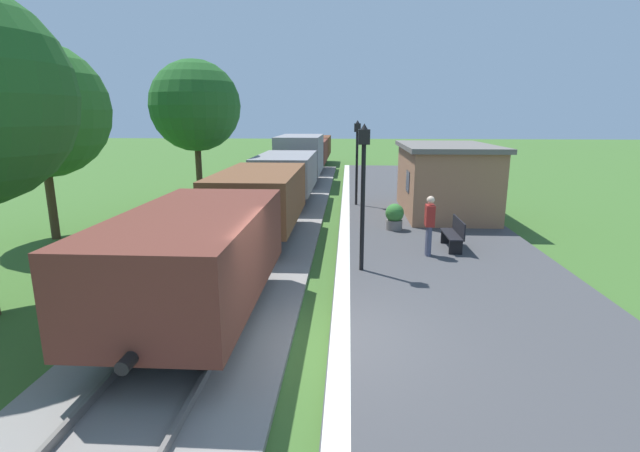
{
  "coord_description": "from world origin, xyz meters",
  "views": [
    {
      "loc": [
        0.5,
        -7.68,
        4.13
      ],
      "look_at": [
        -0.29,
        5.3,
        1.04
      ],
      "focal_mm": 26.13,
      "sensor_mm": 36.0,
      "label": 1
    }
  ],
  "objects_px": {
    "potted_planter": "(394,216)",
    "lamp_post_far": "(357,147)",
    "tree_field_left": "(195,106)",
    "lamp_post_near": "(363,171)",
    "freight_train": "(294,167)",
    "station_hut": "(445,179)",
    "bench_near_hut": "(454,233)",
    "person_waiting": "(429,223)",
    "tree_trackside_far": "(39,110)"
  },
  "relations": [
    {
      "from": "potted_planter",
      "to": "freight_train",
      "type": "bearing_deg",
      "value": 116.55
    },
    {
      "from": "bench_near_hut",
      "to": "lamp_post_far",
      "type": "xyz_separation_m",
      "value": [
        -2.8,
        6.95,
        2.08
      ]
    },
    {
      "from": "bench_near_hut",
      "to": "person_waiting",
      "type": "xyz_separation_m",
      "value": [
        -0.88,
        -0.73,
        0.46
      ]
    },
    {
      "from": "lamp_post_near",
      "to": "tree_trackside_far",
      "type": "relative_size",
      "value": 0.57
    },
    {
      "from": "potted_planter",
      "to": "lamp_post_far",
      "type": "relative_size",
      "value": 0.25
    },
    {
      "from": "potted_planter",
      "to": "lamp_post_near",
      "type": "bearing_deg",
      "value": -105.76
    },
    {
      "from": "potted_planter",
      "to": "station_hut",
      "type": "bearing_deg",
      "value": 53.53
    },
    {
      "from": "bench_near_hut",
      "to": "person_waiting",
      "type": "relative_size",
      "value": 0.88
    },
    {
      "from": "bench_near_hut",
      "to": "tree_field_left",
      "type": "bearing_deg",
      "value": 143.53
    },
    {
      "from": "lamp_post_near",
      "to": "tree_trackside_far",
      "type": "xyz_separation_m",
      "value": [
        -10.4,
        3.45,
        1.5
      ]
    },
    {
      "from": "station_hut",
      "to": "tree_field_left",
      "type": "bearing_deg",
      "value": 169.25
    },
    {
      "from": "station_hut",
      "to": "bench_near_hut",
      "type": "distance_m",
      "value": 5.51
    },
    {
      "from": "potted_planter",
      "to": "lamp_post_far",
      "type": "height_order",
      "value": "lamp_post_far"
    },
    {
      "from": "bench_near_hut",
      "to": "lamp_post_far",
      "type": "height_order",
      "value": "lamp_post_far"
    },
    {
      "from": "freight_train",
      "to": "bench_near_hut",
      "type": "distance_m",
      "value": 12.92
    },
    {
      "from": "freight_train",
      "to": "lamp_post_far",
      "type": "xyz_separation_m",
      "value": [
        3.27,
        -4.43,
        1.35
      ]
    },
    {
      "from": "lamp_post_far",
      "to": "tree_field_left",
      "type": "distance_m",
      "value": 7.46
    },
    {
      "from": "bench_near_hut",
      "to": "tree_field_left",
      "type": "distance_m",
      "value": 13.06
    },
    {
      "from": "person_waiting",
      "to": "lamp_post_far",
      "type": "xyz_separation_m",
      "value": [
        -1.93,
        7.69,
        1.62
      ]
    },
    {
      "from": "person_waiting",
      "to": "potted_planter",
      "type": "xyz_separation_m",
      "value": [
        -0.67,
        3.04,
        -0.46
      ]
    },
    {
      "from": "freight_train",
      "to": "person_waiting",
      "type": "xyz_separation_m",
      "value": [
        5.2,
        -12.11,
        -0.27
      ]
    },
    {
      "from": "station_hut",
      "to": "lamp_post_near",
      "type": "distance_m",
      "value": 8.39
    },
    {
      "from": "station_hut",
      "to": "lamp_post_far",
      "type": "bearing_deg",
      "value": 155.98
    },
    {
      "from": "freight_train",
      "to": "station_hut",
      "type": "height_order",
      "value": "station_hut"
    },
    {
      "from": "freight_train",
      "to": "station_hut",
      "type": "relative_size",
      "value": 6.76
    },
    {
      "from": "station_hut",
      "to": "tree_field_left",
      "type": "distance_m",
      "value": 11.33
    },
    {
      "from": "bench_near_hut",
      "to": "person_waiting",
      "type": "height_order",
      "value": "person_waiting"
    },
    {
      "from": "station_hut",
      "to": "tree_trackside_far",
      "type": "height_order",
      "value": "tree_trackside_far"
    },
    {
      "from": "person_waiting",
      "to": "lamp_post_near",
      "type": "bearing_deg",
      "value": 36.63
    },
    {
      "from": "freight_train",
      "to": "potted_planter",
      "type": "xyz_separation_m",
      "value": [
        4.53,
        -9.07,
        -0.73
      ]
    },
    {
      "from": "tree_field_left",
      "to": "lamp_post_near",
      "type": "bearing_deg",
      "value": -52.88
    },
    {
      "from": "lamp_post_far",
      "to": "lamp_post_near",
      "type": "bearing_deg",
      "value": -90.0
    },
    {
      "from": "potted_planter",
      "to": "bench_near_hut",
      "type": "bearing_deg",
      "value": -56.19
    },
    {
      "from": "freight_train",
      "to": "station_hut",
      "type": "distance_m",
      "value": 9.07
    },
    {
      "from": "freight_train",
      "to": "lamp_post_near",
      "type": "height_order",
      "value": "lamp_post_near"
    },
    {
      "from": "tree_field_left",
      "to": "lamp_post_far",
      "type": "bearing_deg",
      "value": -3.73
    },
    {
      "from": "person_waiting",
      "to": "tree_trackside_far",
      "type": "bearing_deg",
      "value": -8.96
    },
    {
      "from": "tree_trackside_far",
      "to": "tree_field_left",
      "type": "height_order",
      "value": "tree_field_left"
    },
    {
      "from": "person_waiting",
      "to": "bench_near_hut",
      "type": "bearing_deg",
      "value": -139.68
    },
    {
      "from": "potted_planter",
      "to": "tree_field_left",
      "type": "distance_m",
      "value": 10.63
    },
    {
      "from": "freight_train",
      "to": "tree_field_left",
      "type": "xyz_separation_m",
      "value": [
        -3.97,
        -3.96,
        3.1
      ]
    },
    {
      "from": "tree_trackside_far",
      "to": "freight_train",
      "type": "bearing_deg",
      "value": 54.7
    },
    {
      "from": "person_waiting",
      "to": "lamp_post_near",
      "type": "distance_m",
      "value": 2.88
    },
    {
      "from": "tree_trackside_far",
      "to": "bench_near_hut",
      "type": "bearing_deg",
      "value": -5.67
    },
    {
      "from": "freight_train",
      "to": "tree_field_left",
      "type": "distance_m",
      "value": 6.4
    },
    {
      "from": "station_hut",
      "to": "lamp_post_far",
      "type": "xyz_separation_m",
      "value": [
        -3.53,
        1.57,
        1.15
      ]
    },
    {
      "from": "person_waiting",
      "to": "lamp_post_near",
      "type": "height_order",
      "value": "lamp_post_near"
    },
    {
      "from": "freight_train",
      "to": "lamp_post_far",
      "type": "relative_size",
      "value": 10.59
    },
    {
      "from": "person_waiting",
      "to": "potted_planter",
      "type": "relative_size",
      "value": 1.87
    },
    {
      "from": "bench_near_hut",
      "to": "tree_field_left",
      "type": "relative_size",
      "value": 0.23
    }
  ]
}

